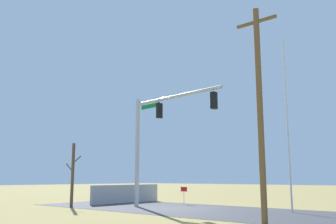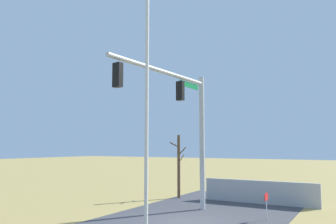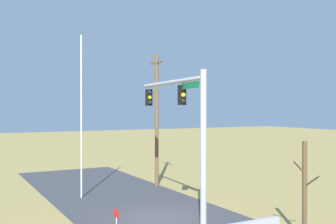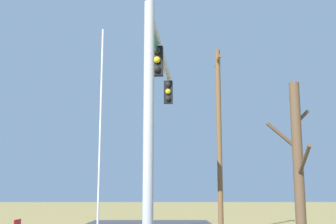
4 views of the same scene
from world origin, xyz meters
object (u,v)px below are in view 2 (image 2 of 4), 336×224
at_px(flagpole, 147,84).
at_px(open_sign, 266,200).
at_px(bare_tree, 179,165).
at_px(signal_mast, 183,113).

distance_m(flagpole, open_sign, 9.30).
bearing_deg(bare_tree, open_sign, -121.01).
height_order(bare_tree, open_sign, bare_tree).
xyz_separation_m(bare_tree, open_sign, (-3.98, -6.63, -1.20)).
relative_size(signal_mast, flagpole, 0.74).
relative_size(signal_mast, bare_tree, 1.79).
distance_m(flagpole, bare_tree, 13.83).
xyz_separation_m(signal_mast, flagpole, (-7.50, -2.81, -0.03)).
distance_m(signal_mast, flagpole, 8.01).
bearing_deg(bare_tree, signal_mast, -149.40).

